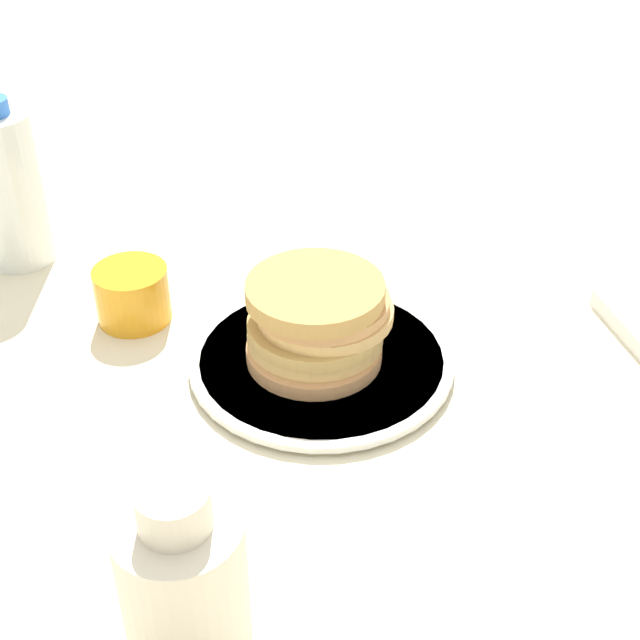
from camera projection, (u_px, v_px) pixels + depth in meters
ground_plane at (308, 368)px, 0.90m from camera, size 4.00×4.00×0.00m
plate at (320, 358)px, 0.91m from camera, size 0.27×0.27×0.01m
pancake_stack at (317, 320)px, 0.88m from camera, size 0.15×0.15×0.08m
juice_glass at (132, 294)px, 0.96m from camera, size 0.08×0.08×0.06m
cream_jug at (183, 575)px, 0.61m from camera, size 0.09×0.09×0.15m
water_bottle_near at (8, 188)px, 1.02m from camera, size 0.08×0.08×0.20m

